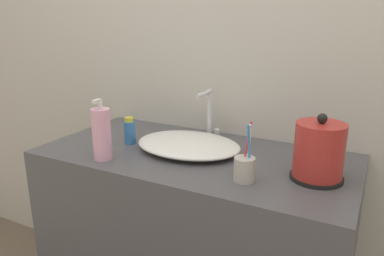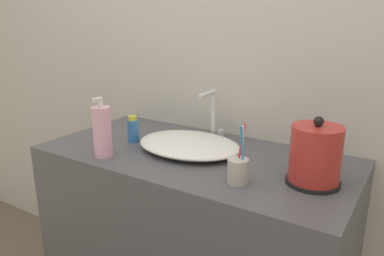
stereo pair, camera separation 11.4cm
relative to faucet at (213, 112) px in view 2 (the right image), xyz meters
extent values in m
cube|color=beige|center=(0.03, 0.12, 0.29)|extent=(6.00, 0.04, 2.60)
cube|color=#4C4C51|center=(0.03, -0.20, -0.56)|extent=(1.20, 0.59, 0.89)
ellipsoid|color=white|center=(0.00, -0.18, -0.09)|extent=(0.42, 0.32, 0.05)
cylinder|color=silver|center=(0.00, 0.01, -0.01)|extent=(0.02, 0.02, 0.21)
cylinder|color=silver|center=(0.00, -0.05, 0.09)|extent=(0.02, 0.12, 0.02)
cylinder|color=silver|center=(0.03, 0.01, -0.10)|extent=(0.02, 0.02, 0.04)
cylinder|color=black|center=(0.49, -0.23, -0.11)|extent=(0.17, 0.17, 0.01)
cylinder|color=#B22D28|center=(0.49, -0.23, -0.02)|extent=(0.16, 0.16, 0.19)
sphere|color=black|center=(0.49, -0.23, 0.09)|extent=(0.03, 0.03, 0.03)
cylinder|color=#B7B2A8|center=(0.29, -0.35, -0.08)|extent=(0.07, 0.07, 0.08)
cylinder|color=#338CE0|center=(0.30, -0.35, 0.00)|extent=(0.01, 0.04, 0.16)
cylinder|color=#E5333F|center=(0.29, -0.34, 0.00)|extent=(0.03, 0.01, 0.16)
cylinder|color=white|center=(0.30, -0.34, 0.00)|extent=(0.02, 0.04, 0.16)
cylinder|color=#EAA8C6|center=(-0.24, -0.41, -0.02)|extent=(0.07, 0.07, 0.19)
cylinder|color=white|center=(-0.24, -0.41, 0.09)|extent=(0.02, 0.02, 0.02)
cube|color=white|center=(-0.24, -0.42, 0.10)|extent=(0.02, 0.04, 0.01)
cylinder|color=#3370B7|center=(-0.26, -0.22, -0.07)|extent=(0.05, 0.05, 0.09)
cylinder|color=gold|center=(-0.26, -0.22, -0.01)|extent=(0.03, 0.03, 0.02)
camera|label=1|loc=(0.65, -1.40, 0.39)|focal=35.00mm
camera|label=2|loc=(0.75, -1.34, 0.39)|focal=35.00mm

